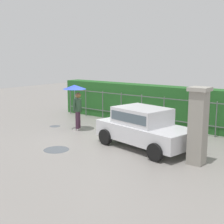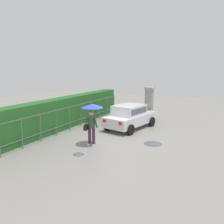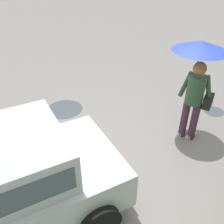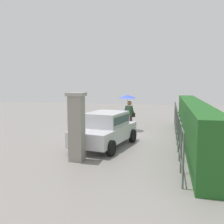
# 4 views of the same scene
# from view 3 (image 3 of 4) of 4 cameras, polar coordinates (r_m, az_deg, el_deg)

# --- Properties ---
(ground_plane) EXTENTS (40.00, 40.00, 0.00)m
(ground_plane) POSITION_cam_3_polar(r_m,az_deg,el_deg) (4.99, 2.57, -9.26)
(ground_plane) COLOR gray
(pedestrian) EXTENTS (1.03, 1.03, 2.06)m
(pedestrian) POSITION_cam_3_polar(r_m,az_deg,el_deg) (4.90, 19.48, 9.30)
(pedestrian) COLOR #47283D
(pedestrian) RESTS_ON ground
(puddle_near) EXTENTS (0.92, 0.92, 0.00)m
(puddle_near) POSITION_cam_3_polar(r_m,az_deg,el_deg) (6.39, -11.04, 0.68)
(puddle_near) COLOR #4C545B
(puddle_near) RESTS_ON ground
(puddle_far) EXTENTS (0.51, 0.51, 0.00)m
(puddle_far) POSITION_cam_3_polar(r_m,az_deg,el_deg) (6.70, 22.64, 0.16)
(puddle_far) COLOR #4C545B
(puddle_far) RESTS_ON ground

